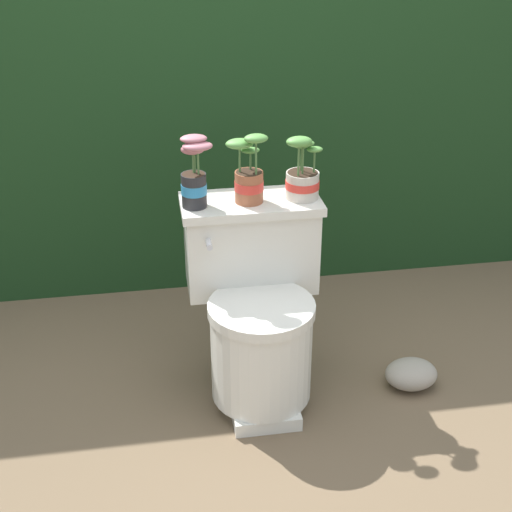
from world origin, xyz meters
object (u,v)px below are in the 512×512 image
object	(u,v)px
potted_plant_middle	(302,177)
garden_stone	(411,374)
potted_plant_midleft	(249,177)
toilet	(257,308)
potted_plant_left	(194,176)

from	to	relation	value
potted_plant_middle	garden_stone	size ratio (longest dim) A/B	1.18
potted_plant_middle	potted_plant_midleft	bearing A→B (deg)	-179.36
potted_plant_middle	toilet	bearing A→B (deg)	-144.91
potted_plant_middle	garden_stone	world-z (taller)	potted_plant_middle
toilet	potted_plant_left	world-z (taller)	potted_plant_left
potted_plant_middle	garden_stone	distance (m)	0.84
toilet	potted_plant_midleft	bearing A→B (deg)	94.22
potted_plant_left	potted_plant_midleft	size ratio (longest dim) A/B	1.00
potted_plant_midleft	garden_stone	distance (m)	0.95
potted_plant_left	garden_stone	world-z (taller)	potted_plant_left
potted_plant_midleft	potted_plant_middle	bearing A→B (deg)	0.64
potted_plant_left	potted_plant_middle	distance (m)	0.37
toilet	potted_plant_left	bearing A→B (deg)	149.51
toilet	potted_plant_middle	distance (m)	0.48
toilet	potted_plant_middle	size ratio (longest dim) A/B	3.04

